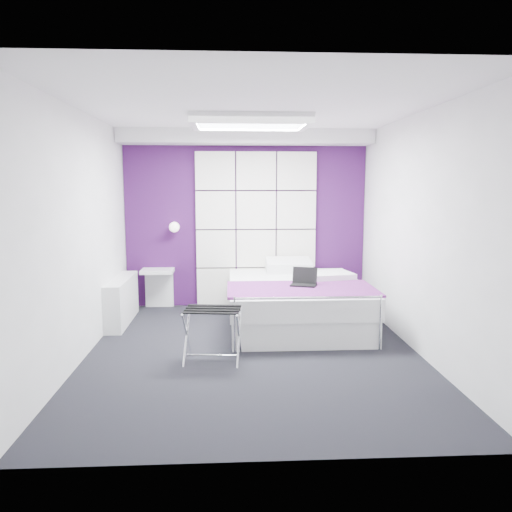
{
  "coord_description": "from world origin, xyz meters",
  "views": [
    {
      "loc": [
        -0.25,
        -5.28,
        1.81
      ],
      "look_at": [
        0.05,
        0.35,
        1.02
      ],
      "focal_mm": 35.0,
      "sensor_mm": 36.0,
      "label": 1
    }
  ],
  "objects_px": {
    "wall_lamp": "(175,227)",
    "bed": "(295,301)",
    "radiator": "(122,300)",
    "luggage_rack": "(213,335)",
    "laptop": "(303,281)",
    "nightstand": "(158,271)"
  },
  "relations": [
    {
      "from": "wall_lamp",
      "to": "bed",
      "type": "height_order",
      "value": "wall_lamp"
    },
    {
      "from": "radiator",
      "to": "bed",
      "type": "height_order",
      "value": "bed"
    },
    {
      "from": "radiator",
      "to": "luggage_rack",
      "type": "xyz_separation_m",
      "value": [
        1.26,
        -1.55,
        -0.02
      ]
    },
    {
      "from": "bed",
      "to": "laptop",
      "type": "height_order",
      "value": "laptop"
    },
    {
      "from": "nightstand",
      "to": "laptop",
      "type": "xyz_separation_m",
      "value": [
        1.96,
        -1.32,
        0.08
      ]
    },
    {
      "from": "bed",
      "to": "laptop",
      "type": "bearing_deg",
      "value": -83.1
    },
    {
      "from": "bed",
      "to": "luggage_rack",
      "type": "bearing_deg",
      "value": -128.05
    },
    {
      "from": "radiator",
      "to": "laptop",
      "type": "distance_m",
      "value": 2.44
    },
    {
      "from": "nightstand",
      "to": "luggage_rack",
      "type": "xyz_separation_m",
      "value": [
        0.88,
        -2.27,
        -0.29
      ]
    },
    {
      "from": "radiator",
      "to": "nightstand",
      "type": "bearing_deg",
      "value": 62.12
    },
    {
      "from": "wall_lamp",
      "to": "nightstand",
      "type": "bearing_deg",
      "value": -171.22
    },
    {
      "from": "wall_lamp",
      "to": "radiator",
      "type": "relative_size",
      "value": 0.12
    },
    {
      "from": "nightstand",
      "to": "laptop",
      "type": "height_order",
      "value": "laptop"
    },
    {
      "from": "wall_lamp",
      "to": "nightstand",
      "type": "height_order",
      "value": "wall_lamp"
    },
    {
      "from": "luggage_rack",
      "to": "radiator",
      "type": "bearing_deg",
      "value": 135.65
    },
    {
      "from": "radiator",
      "to": "nightstand",
      "type": "height_order",
      "value": "same"
    },
    {
      "from": "radiator",
      "to": "nightstand",
      "type": "xyz_separation_m",
      "value": [
        0.38,
        0.72,
        0.27
      ]
    },
    {
      "from": "wall_lamp",
      "to": "bed",
      "type": "distance_m",
      "value": 2.13
    },
    {
      "from": "radiator",
      "to": "bed",
      "type": "bearing_deg",
      "value": -5.61
    },
    {
      "from": "wall_lamp",
      "to": "radiator",
      "type": "xyz_separation_m",
      "value": [
        -0.64,
        -0.76,
        -0.92
      ]
    },
    {
      "from": "bed",
      "to": "nightstand",
      "type": "height_order",
      "value": "bed"
    },
    {
      "from": "wall_lamp",
      "to": "laptop",
      "type": "relative_size",
      "value": 0.49
    }
  ]
}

